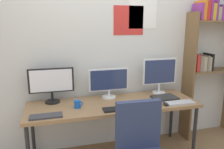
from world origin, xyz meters
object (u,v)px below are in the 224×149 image
at_px(monitor_center, 109,82).
at_px(mouse_left_side, 166,104).
at_px(coffee_mug, 78,104).
at_px(keyboard_left, 46,116).
at_px(desk, 113,107).
at_px(keyboard_right, 180,103).
at_px(monitor_right, 159,74).
at_px(keyboard_center, 118,109).
at_px(mouse_right_side, 157,105).
at_px(bookshelf, 210,51).
at_px(monitor_left, 51,83).
at_px(laptop_closed, 165,97).

distance_m(monitor_center, mouse_left_side, 0.77).
bearing_deg(coffee_mug, keyboard_left, -152.88).
bearing_deg(desk, keyboard_right, -16.19).
bearing_deg(desk, mouse_left_side, -22.22).
height_order(monitor_right, keyboard_center, monitor_right).
bearing_deg(mouse_right_side, mouse_left_side, -0.16).
height_order(bookshelf, keyboard_left, bookshelf).
bearing_deg(keyboard_right, monitor_left, 163.72).
distance_m(mouse_right_side, laptop_closed, 0.32).
xyz_separation_m(desk, bookshelf, (1.53, 0.23, 0.61)).
xyz_separation_m(monitor_left, keyboard_right, (1.51, -0.44, -0.24)).
xyz_separation_m(mouse_right_side, laptop_closed, (0.22, 0.23, -0.00)).
xyz_separation_m(monitor_center, coffee_mug, (-0.44, -0.26, -0.17)).
distance_m(monitor_right, laptop_closed, 0.35).
height_order(keyboard_center, mouse_right_side, mouse_right_side).
distance_m(desk, monitor_right, 0.82).
distance_m(monitor_right, keyboard_right, 0.52).
bearing_deg(mouse_right_side, coffee_mug, 168.28).
bearing_deg(coffee_mug, monitor_right, 12.71).
bearing_deg(keyboard_left, bookshelf, 11.26).
height_order(bookshelf, keyboard_center, bookshelf).
relative_size(keyboard_center, mouse_left_side, 3.66).
relative_size(keyboard_left, keyboard_center, 0.96).
bearing_deg(monitor_right, mouse_right_side, -118.47).
xyz_separation_m(monitor_right, mouse_right_side, (-0.25, -0.45, -0.27)).
xyz_separation_m(monitor_left, monitor_center, (0.72, -0.00, -0.03)).
xyz_separation_m(monitor_center, keyboard_right, (0.79, -0.44, -0.21)).
bearing_deg(desk, keyboard_left, -163.81).
relative_size(monitor_right, keyboard_center, 1.41).
bearing_deg(laptop_closed, monitor_center, 159.77).
xyz_separation_m(keyboard_left, keyboard_right, (1.58, 0.00, 0.00)).
distance_m(monitor_center, keyboard_right, 0.93).
distance_m(desk, monitor_left, 0.81).
xyz_separation_m(monitor_left, coffee_mug, (0.28, -0.26, -0.21)).
bearing_deg(keyboard_right, monitor_center, 150.83).
bearing_deg(keyboard_right, bookshelf, 32.21).
bearing_deg(monitor_right, monitor_center, -180.00).
distance_m(mouse_right_side, coffee_mug, 0.94).
relative_size(bookshelf, coffee_mug, 19.12).
relative_size(monitor_left, coffee_mug, 5.11).
xyz_separation_m(monitor_left, keyboard_left, (-0.07, -0.44, -0.24)).
relative_size(mouse_left_side, mouse_right_side, 1.00).
relative_size(monitor_left, mouse_right_side, 5.64).
relative_size(keyboard_center, keyboard_right, 1.00).
height_order(bookshelf, laptop_closed, bookshelf).
bearing_deg(monitor_left, keyboard_center, -31.48).
distance_m(desk, keyboard_right, 0.83).
bearing_deg(keyboard_center, monitor_right, 31.48).
height_order(monitor_right, keyboard_left, monitor_right).
distance_m(bookshelf, monitor_right, 0.85).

